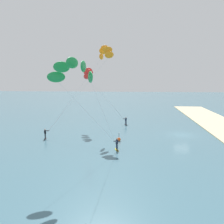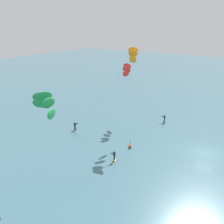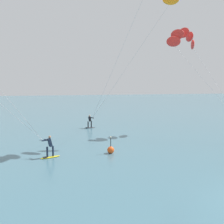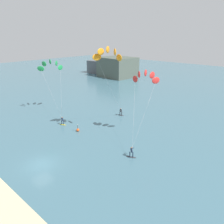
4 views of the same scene
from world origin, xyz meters
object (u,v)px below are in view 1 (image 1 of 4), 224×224
object	(u,v)px
kitesurfer_mid_water	(75,74)
kitesurfer_far_out	(102,56)
kitesurfer_nearshore	(90,76)
marker_buoy	(119,139)

from	to	relation	value
kitesurfer_mid_water	kitesurfer_far_out	xyz separation A→B (m)	(17.81, -0.52, 3.27)
kitesurfer_nearshore	kitesurfer_mid_water	xyz separation A→B (m)	(-22.96, -2.51, 0.14)
kitesurfer_nearshore	marker_buoy	xyz separation A→B (m)	(-10.10, -6.17, -9.79)
kitesurfer_far_out	kitesurfer_mid_water	bearing A→B (deg)	178.34
kitesurfer_far_out	kitesurfer_nearshore	bearing A→B (deg)	30.38
kitesurfer_nearshore	kitesurfer_far_out	size ratio (longest dim) A/B	0.77
kitesurfer_mid_water	kitesurfer_far_out	distance (m)	18.11
kitesurfer_far_out	marker_buoy	xyz separation A→B (m)	(-4.94, -3.15, -13.20)
kitesurfer_mid_water	kitesurfer_far_out	bearing A→B (deg)	-1.66
kitesurfer_nearshore	kitesurfer_mid_water	bearing A→B (deg)	-173.77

